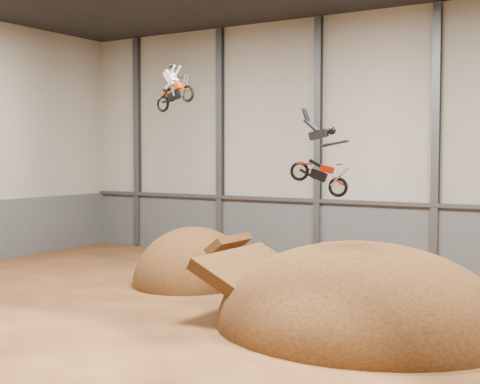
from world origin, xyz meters
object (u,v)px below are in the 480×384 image
Objects in this scene: takeoff_ramp at (193,283)px; landing_ramp at (361,328)px; fmx_rider_a at (176,83)px; fmx_rider_b at (315,153)px.

takeoff_ramp is 0.59× the size of landing_ramp.
fmx_rider_b is at bearing -6.61° from fmx_rider_a.
fmx_rider_b is (7.76, -2.13, -3.11)m from fmx_rider_a.
takeoff_ramp is 11.32m from fmx_rider_b.
fmx_rider_a is (-9.31, 1.58, 9.35)m from landing_ramp.
landing_ramp is at bearing 9.97° from fmx_rider_b.
landing_ramp is 13.28m from fmx_rider_a.
fmx_rider_a is (0.67, -2.12, 9.35)m from takeoff_ramp.
fmx_rider_a is at bearing 155.23° from fmx_rider_b.
takeoff_ramp is 2.13× the size of fmx_rider_b.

